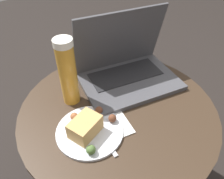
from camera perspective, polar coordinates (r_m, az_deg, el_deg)
table at (r=0.86m, az=1.41°, el=-11.91°), size 0.66×0.66×0.55m
napkin at (r=0.69m, az=-3.73°, el=-9.80°), size 0.22×0.18×0.00m
laptop at (r=0.83m, az=3.71°, el=5.77°), size 0.41×0.34×0.26m
beer_glass at (r=0.71m, az=-11.50°, el=4.33°), size 0.06×0.06×0.24m
snack_plate at (r=0.66m, az=-6.21°, el=-10.15°), size 0.20×0.20×0.06m
fork at (r=0.68m, az=-3.34°, el=-10.72°), size 0.05×0.18×0.00m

